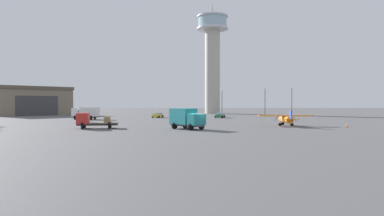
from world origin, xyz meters
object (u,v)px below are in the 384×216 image
Objects in this scene: car_green at (220,115)px; light_post_north at (222,101)px; truck_box_teal at (186,118)px; truck_box_white at (86,112)px; car_yellow at (158,115)px; control_tower at (212,53)px; truck_flatbed_red at (91,121)px; light_post_west at (265,99)px; airplane_orange at (286,119)px; traffic_cone_near_left at (347,125)px; light_post_east at (292,99)px.

light_post_north is at bearing 9.58° from car_green.
truck_box_white is at bearing 177.43° from truck_box_teal.
light_post_north is (18.38, 7.66, 3.92)m from car_yellow.
control_tower is 31.83m from light_post_north.
truck_flatbed_red is 37.91m from car_yellow.
car_green is 0.53× the size of light_post_west.
truck_box_white is at bearing 63.78° from airplane_orange.
airplane_orange is at bearing 54.33° from car_yellow.
control_tower is at bearing -116.74° from truck_flatbed_red.
truck_box_white is 0.84× the size of light_post_north.
light_post_north is at bearing -126.98° from truck_flatbed_red.
truck_box_teal is 48.26m from light_post_west.
control_tower reaches higher than car_green.
control_tower reaches higher than truck_box_white.
truck_box_white is at bearing 122.91° from car_green.
truck_flatbed_red is at bearing -178.51° from traffic_cone_near_left.
truck_box_white is 29.57m from truck_flatbed_red.
airplane_orange is 18.20m from truck_box_teal.
light_post_west is at bearing -139.74° from truck_flatbed_red.
airplane_orange reaches higher than traffic_cone_near_left.
car_green is at bearing -131.11° from truck_flatbed_red.
light_post_north is at bearing 130.93° from car_yellow.
control_tower reaches higher than truck_flatbed_red.
control_tower reaches higher than light_post_east.
light_post_east is 1.13× the size of light_post_north.
control_tower is 76.63m from truck_box_teal.
truck_box_white is 0.74× the size of light_post_east.
car_green is at bearing 115.60° from traffic_cone_near_left.
truck_box_teal is at bearing -118.86° from light_post_west.
truck_box_white is 0.78× the size of light_post_west.
traffic_cone_near_left is at bearing -97.98° from light_post_east.
truck_box_teal is at bearing 137.12° from truck_box_white.
truck_box_white is (-34.88, -42.82, -20.85)m from control_tower.
control_tower is 37.27m from light_post_west.
airplane_orange is 32.22m from truck_flatbed_red.
car_yellow is at bearing -168.63° from light_post_east.
control_tower reaches higher than airplane_orange.
airplane_orange is 43.89m from light_post_east.
car_green is at bearing 103.26° from car_yellow.
traffic_cone_near_left is (9.14, -2.96, -0.92)m from airplane_orange.
truck_box_teal is 57.07m from light_post_east.
traffic_cone_near_left is (14.79, -43.67, -4.30)m from light_post_north.
truck_box_white is at bearing -154.79° from light_post_north.
light_post_north is (-5.66, 40.71, 3.38)m from airplane_orange.
car_yellow is (7.93, 37.07, -0.45)m from truck_flatbed_red.
control_tower is at bearing -120.01° from truck_box_white.
traffic_cone_near_left is at bearing 174.97° from truck_flatbed_red.
truck_box_teal is 39.46m from car_yellow.
airplane_orange is at bearing -110.48° from light_post_east.
light_post_north is at bearing 12.46° from airplane_orange.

